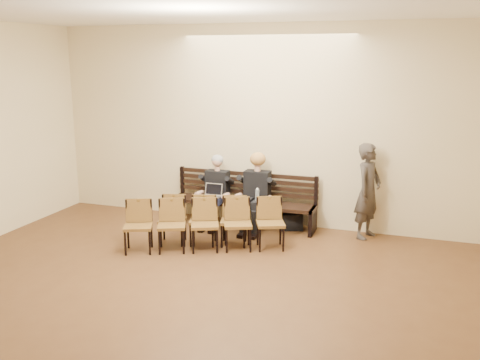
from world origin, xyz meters
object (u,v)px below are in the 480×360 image
Objects in this scene: seated_woman at (256,194)px; laptop at (211,198)px; bench at (243,214)px; chair_row_front at (203,221)px; water_bottle at (257,202)px; bag at (291,221)px; passerby at (368,184)px; seated_man at (215,193)px; chair_row_back at (205,225)px.

seated_woman is 0.77m from laptop.
chair_row_front reaches higher than bench.
water_bottle is 0.16× the size of chair_row_front.
laptop is (-0.46, -0.36, 0.34)m from bench.
passerby is (1.28, 0.00, 0.77)m from bag.
laptop is at bearing 87.29° from chair_row_front.
passerby is at bearing 11.25° from chair_row_front.
laptop is at bearing -87.31° from seated_man.
passerby is at bearing 0.00° from bag.
seated_man is 0.66× the size of passerby.
seated_woman is at bearing 0.00° from seated_man.
chair_row_front reaches higher than water_bottle.
bag is at bearing 6.67° from bench.
chair_row_front is at bearing -82.88° from laptop.
water_bottle reaches higher than bag.
passerby reaches higher than chair_row_back.
bench is at bearing -173.33° from bag.
laptop is 0.17× the size of passerby.
chair_row_front is at bearing -80.10° from seated_man.
bench is 1.15m from chair_row_front.
laptop is 1.40× the size of water_bottle.
laptop is 0.77m from chair_row_front.
passerby is at bearing 4.83° from seated_man.
chair_row_front reaches higher than laptop.
water_bottle is 0.57× the size of bag.
bag is 1.68m from chair_row_front.
laptop is 0.13× the size of chair_row_back.
seated_man is at bearing 85.02° from chair_row_front.
seated_man is 0.24m from laptop.
passerby reaches higher than bag.
chair_row_front is (-1.15, -1.19, 0.24)m from bag.
seated_man is 0.86× the size of chair_row_front.
bag is at bearing 9.45° from seated_man.
passerby is (2.60, 0.22, 0.31)m from seated_man.
seated_man is 1.27m from chair_row_back.
chair_row_front is (-0.57, -0.97, -0.24)m from seated_woman.
chair_row_front is (-0.30, -1.09, 0.16)m from bench.
seated_man is 3.07× the size of bag.
laptop is 2.66m from passerby.
seated_woman is 0.79m from bag.
chair_row_back reaches higher than bench.
laptop is at bearing 83.58° from chair_row_back.
laptop is at bearing -160.75° from bag.
laptop is 1.45m from bag.
bag is at bearing 20.86° from seated_woman.
bag is at bearing 109.57° from passerby.
chair_row_back is (0.30, -0.98, -0.16)m from laptop.
chair_row_back is (-0.54, -0.98, -0.16)m from water_bottle.
chair_row_front is (-0.68, -0.74, -0.17)m from water_bottle.
bag is (1.31, 0.46, -0.42)m from laptop.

